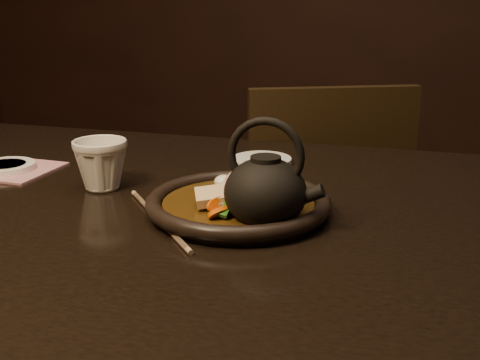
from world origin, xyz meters
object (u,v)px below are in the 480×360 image
(table, at_px, (118,244))
(plate, at_px, (238,204))
(teapot, at_px, (266,189))
(tea_cup, at_px, (101,163))
(chair, at_px, (315,233))

(table, height_order, plate, plate)
(table, xyz_separation_m, teapot, (0.26, -0.06, 0.13))
(plate, height_order, tea_cup, tea_cup)
(chair, height_order, plate, chair)
(table, relative_size, plate, 5.85)
(tea_cup, bearing_deg, plate, -11.48)
(chair, bearing_deg, plate, 64.11)
(chair, height_order, tea_cup, chair)
(chair, bearing_deg, tea_cup, 41.43)
(plate, height_order, teapot, teapot)
(chair, height_order, teapot, teapot)
(tea_cup, bearing_deg, chair, 65.12)
(plate, relative_size, teapot, 1.79)
(table, relative_size, tea_cup, 17.92)
(chair, xyz_separation_m, plate, (-0.02, -0.64, 0.29))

